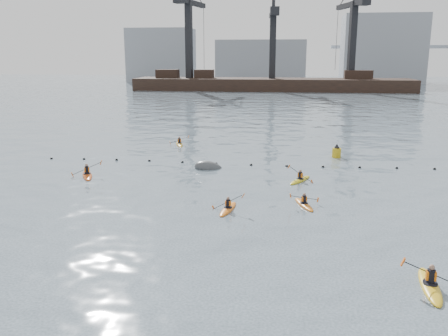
% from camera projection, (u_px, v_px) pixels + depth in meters
% --- Properties ---
extents(ground, '(400.00, 400.00, 0.00)m').
position_uv_depth(ground, '(185.00, 291.00, 18.76)').
color(ground, '#384851').
rests_on(ground, ground).
extents(float_line, '(33.24, 0.73, 0.24)m').
position_uv_depth(float_line, '(234.00, 164.00, 40.55)').
color(float_line, black).
rests_on(float_line, ground).
extents(barge_pier, '(72.00, 19.30, 29.50)m').
position_uv_depth(barge_pier, '(271.00, 83.00, 124.44)').
color(barge_pier, black).
rests_on(barge_pier, ground).
extents(skyline, '(141.00, 28.00, 22.00)m').
position_uv_depth(skyline, '(282.00, 54.00, 161.27)').
color(skyline, gray).
rests_on(skyline, ground).
extents(kayaker_0, '(2.05, 2.98, 1.22)m').
position_uv_depth(kayaker_0, '(228.00, 208.00, 28.59)').
color(kayaker_0, orange).
rests_on(kayaker_0, ground).
extents(kayaker_1, '(2.40, 3.52, 1.31)m').
position_uv_depth(kayaker_1, '(430.00, 285.00, 19.06)').
color(kayaker_1, gold).
rests_on(kayaker_1, ground).
extents(kayaker_2, '(2.18, 3.37, 1.29)m').
position_uv_depth(kayaker_2, '(87.00, 175.00, 36.61)').
color(kayaker_2, '#D24F13').
rests_on(kayaker_2, ground).
extents(kayaker_3, '(1.93, 2.95, 1.23)m').
position_uv_depth(kayaker_3, '(300.00, 180.00, 35.18)').
color(kayaker_3, gold).
rests_on(kayaker_3, ground).
extents(kayaker_4, '(1.85, 2.86, 0.93)m').
position_uv_depth(kayaker_4, '(304.00, 204.00, 29.46)').
color(kayaker_4, '#CB6813').
rests_on(kayaker_4, ground).
extents(kayaker_5, '(2.01, 3.06, 1.09)m').
position_uv_depth(kayaker_5, '(179.00, 144.00, 49.33)').
color(kayaker_5, gold).
rests_on(kayaker_5, ground).
extents(mooring_buoy, '(2.81, 1.97, 1.64)m').
position_uv_depth(mooring_buoy, '(209.00, 168.00, 39.13)').
color(mooring_buoy, '#3A3D3F').
rests_on(mooring_buoy, ground).
extents(nav_buoy, '(0.79, 0.79, 1.44)m').
position_uv_depth(nav_buoy, '(336.00, 153.00, 43.19)').
color(nav_buoy, '#B88612').
rests_on(nav_buoy, ground).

